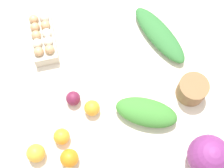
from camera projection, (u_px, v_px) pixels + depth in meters
name	position (u px, v px, depth m)	size (l,w,h in m)	color
ground_plane	(112.00, 126.00, 2.12)	(8.00, 8.00, 0.00)	#C6B289
dining_table	(112.00, 93.00, 1.51)	(1.24, 1.03, 0.74)	silver
cabbage_purple	(209.00, 156.00, 1.23)	(0.17, 0.17, 0.17)	#7A2D75
egg_carton	(43.00, 37.00, 1.47)	(0.17, 0.28, 0.09)	beige
paper_bag	(192.00, 89.00, 1.37)	(0.13, 0.13, 0.10)	olive
greens_bunch_chard	(159.00, 35.00, 1.49)	(0.36, 0.11, 0.06)	#337538
greens_bunch_beet_tops	(146.00, 112.00, 1.34)	(0.27, 0.13, 0.08)	#3D8433
beet_root	(73.00, 98.00, 1.37)	(0.06, 0.06, 0.06)	maroon
orange_0	(69.00, 158.00, 1.27)	(0.08, 0.08, 0.08)	orange
orange_1	(36.00, 153.00, 1.28)	(0.08, 0.08, 0.08)	#F9A833
orange_2	(62.00, 136.00, 1.31)	(0.07, 0.07, 0.07)	orange
orange_3	(92.00, 108.00, 1.35)	(0.07, 0.07, 0.07)	orange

